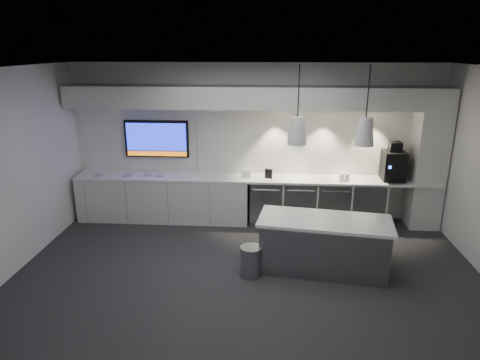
# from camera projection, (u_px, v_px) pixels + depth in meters

# --- Properties ---
(floor) EXTENTS (7.00, 7.00, 0.00)m
(floor) POSITION_uv_depth(u_px,v_px,m) (247.00, 278.00, 6.32)
(floor) COLOR #2B2B2E
(floor) RESTS_ON ground
(ceiling) EXTENTS (7.00, 7.00, 0.00)m
(ceiling) POSITION_uv_depth(u_px,v_px,m) (248.00, 69.00, 5.42)
(ceiling) COLOR black
(ceiling) RESTS_ON wall_back
(wall_back) EXTENTS (7.00, 0.00, 7.00)m
(wall_back) POSITION_uv_depth(u_px,v_px,m) (254.00, 143.00, 8.25)
(wall_back) COLOR white
(wall_back) RESTS_ON floor
(wall_front) EXTENTS (7.00, 0.00, 7.00)m
(wall_front) POSITION_uv_depth(u_px,v_px,m) (232.00, 273.00, 3.49)
(wall_front) COLOR white
(wall_front) RESTS_ON floor
(wall_left) EXTENTS (0.00, 7.00, 7.00)m
(wall_left) POSITION_uv_depth(u_px,v_px,m) (3.00, 176.00, 6.10)
(wall_left) COLOR white
(wall_left) RESTS_ON floor
(back_counter) EXTENTS (6.80, 0.65, 0.04)m
(back_counter) POSITION_uv_depth(u_px,v_px,m) (253.00, 178.00, 8.13)
(back_counter) COLOR white
(back_counter) RESTS_ON left_base_cabinets
(left_base_cabinets) EXTENTS (3.30, 0.63, 0.86)m
(left_base_cabinets) POSITION_uv_depth(u_px,v_px,m) (164.00, 198.00, 8.37)
(left_base_cabinets) COLOR white
(left_base_cabinets) RESTS_ON floor
(fridge_unit_a) EXTENTS (0.60, 0.61, 0.85)m
(fridge_unit_a) POSITION_uv_depth(u_px,v_px,m) (266.00, 201.00, 8.24)
(fridge_unit_a) COLOR gray
(fridge_unit_a) RESTS_ON floor
(fridge_unit_b) EXTENTS (0.60, 0.61, 0.85)m
(fridge_unit_b) POSITION_uv_depth(u_px,v_px,m) (299.00, 202.00, 8.20)
(fridge_unit_b) COLOR gray
(fridge_unit_b) RESTS_ON floor
(fridge_unit_c) EXTENTS (0.60, 0.61, 0.85)m
(fridge_unit_c) POSITION_uv_depth(u_px,v_px,m) (332.00, 203.00, 8.16)
(fridge_unit_c) COLOR gray
(fridge_unit_c) RESTS_ON floor
(fridge_unit_d) EXTENTS (0.60, 0.61, 0.85)m
(fridge_unit_d) POSITION_uv_depth(u_px,v_px,m) (366.00, 203.00, 8.12)
(fridge_unit_d) COLOR gray
(fridge_unit_d) RESTS_ON floor
(backsplash) EXTENTS (4.60, 0.03, 1.30)m
(backsplash) POSITION_uv_depth(u_px,v_px,m) (317.00, 141.00, 8.14)
(backsplash) COLOR white
(backsplash) RESTS_ON wall_back
(soffit) EXTENTS (6.90, 0.60, 0.40)m
(soffit) POSITION_uv_depth(u_px,v_px,m) (254.00, 97.00, 7.70)
(soffit) COLOR white
(soffit) RESTS_ON wall_back
(column) EXTENTS (0.55, 0.55, 2.60)m
(column) POSITION_uv_depth(u_px,v_px,m) (428.00, 159.00, 7.81)
(column) COLOR white
(column) RESTS_ON floor
(wall_tv) EXTENTS (1.25, 0.07, 0.72)m
(wall_tv) POSITION_uv_depth(u_px,v_px,m) (157.00, 139.00, 8.31)
(wall_tv) COLOR black
(wall_tv) RESTS_ON wall_back
(island) EXTENTS (2.05, 1.11, 0.83)m
(island) POSITION_uv_depth(u_px,v_px,m) (324.00, 245.00, 6.44)
(island) COLOR gray
(island) RESTS_ON floor
(bin) EXTENTS (0.34, 0.34, 0.46)m
(bin) POSITION_uv_depth(u_px,v_px,m) (251.00, 261.00, 6.34)
(bin) COLOR gray
(bin) RESTS_ON floor
(coffee_machine) EXTENTS (0.40, 0.56, 0.72)m
(coffee_machine) POSITION_uv_depth(u_px,v_px,m) (393.00, 164.00, 7.89)
(coffee_machine) COLOR black
(coffee_machine) RESTS_ON back_counter
(sign_black) EXTENTS (0.14, 0.06, 0.18)m
(sign_black) POSITION_uv_depth(u_px,v_px,m) (269.00, 174.00, 8.03)
(sign_black) COLOR black
(sign_black) RESTS_ON back_counter
(sign_white) EXTENTS (0.18, 0.06, 0.14)m
(sign_white) POSITION_uv_depth(u_px,v_px,m) (246.00, 174.00, 8.07)
(sign_white) COLOR white
(sign_white) RESTS_ON back_counter
(cup_cluster) EXTENTS (0.17, 0.17, 0.15)m
(cup_cluster) POSITION_uv_depth(u_px,v_px,m) (344.00, 177.00, 7.89)
(cup_cluster) COLOR silver
(cup_cluster) RESTS_ON back_counter
(tray_a) EXTENTS (0.18, 0.18, 0.02)m
(tray_a) POSITION_uv_depth(u_px,v_px,m) (98.00, 175.00, 8.22)
(tray_a) COLOR #A7A7A7
(tray_a) RESTS_ON back_counter
(tray_b) EXTENTS (0.18, 0.18, 0.02)m
(tray_b) POSITION_uv_depth(u_px,v_px,m) (128.00, 175.00, 8.20)
(tray_b) COLOR #A7A7A7
(tray_b) RESTS_ON back_counter
(tray_c) EXTENTS (0.19, 0.19, 0.02)m
(tray_c) POSITION_uv_depth(u_px,v_px,m) (148.00, 175.00, 8.23)
(tray_c) COLOR #A7A7A7
(tray_c) RESTS_ON back_counter
(tray_d) EXTENTS (0.18, 0.18, 0.02)m
(tray_d) POSITION_uv_depth(u_px,v_px,m) (159.00, 176.00, 8.18)
(tray_d) COLOR #A7A7A7
(tray_d) RESTS_ON back_counter
(pendant_left) EXTENTS (0.27, 0.27, 1.09)m
(pendant_left) POSITION_uv_depth(u_px,v_px,m) (297.00, 130.00, 5.96)
(pendant_left) COLOR white
(pendant_left) RESTS_ON ceiling
(pendant_right) EXTENTS (0.27, 0.27, 1.09)m
(pendant_right) POSITION_uv_depth(u_px,v_px,m) (365.00, 131.00, 5.89)
(pendant_right) COLOR white
(pendant_right) RESTS_ON ceiling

